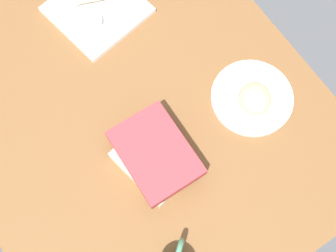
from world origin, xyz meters
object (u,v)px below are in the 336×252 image
at_px(round_plate, 252,98).
at_px(sauce_cup, 91,21).
at_px(scone_pastry, 255,99).
at_px(square_plate, 97,10).
at_px(book_stack, 155,157).

height_order(round_plate, sauce_cup, sauce_cup).
xyz_separation_m(round_plate, scone_pastry, (0.01, -0.01, 0.03)).
bearing_deg(square_plate, book_stack, -11.87).
bearing_deg(round_plate, scone_pastry, -30.10).
bearing_deg(book_stack, sauce_cup, 171.97).
xyz_separation_m(round_plate, sauce_cup, (-0.41, -0.24, 0.02)).
height_order(scone_pastry, sauce_cup, scone_pastry).
bearing_deg(book_stack, square_plate, 168.13).
bearing_deg(book_stack, round_plate, 91.01).
relative_size(square_plate, book_stack, 1.09).
bearing_deg(scone_pastry, book_stack, -91.64).
relative_size(square_plate, sauce_cup, 3.98).
relative_size(scone_pastry, square_plate, 0.39).
height_order(round_plate, book_stack, book_stack).
relative_size(round_plate, book_stack, 1.00).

